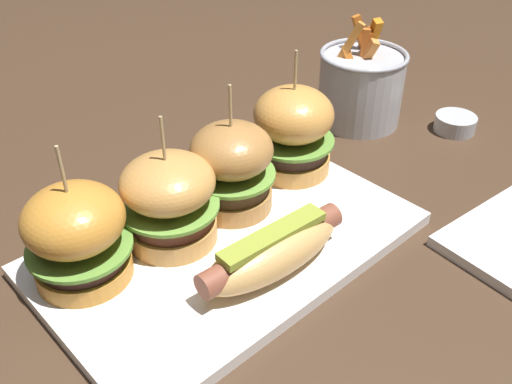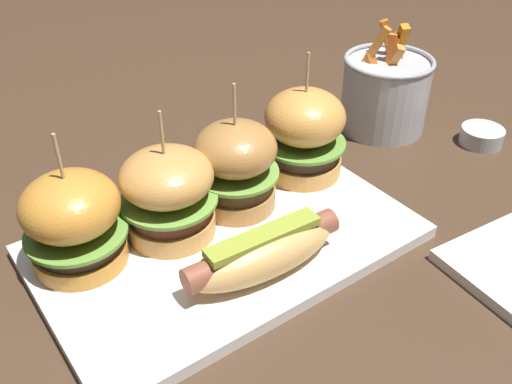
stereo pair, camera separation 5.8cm
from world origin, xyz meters
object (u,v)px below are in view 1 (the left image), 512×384
(slider_far_right, at_px, (293,130))
(sauce_ramekin, at_px, (455,123))
(slider_center_right, at_px, (232,167))
(fries_bucket, at_px, (361,86))
(slider_center_left, at_px, (169,200))
(slider_far_left, at_px, (77,234))
(hot_dog, at_px, (274,250))
(platter_main, at_px, (229,244))

(slider_far_right, xyz_separation_m, sauce_ramekin, (0.25, -0.07, -0.06))
(slider_center_right, bearing_deg, fries_bucket, 10.00)
(slider_center_right, bearing_deg, slider_center_left, 179.97)
(slider_center_right, bearing_deg, slider_far_left, 176.12)
(sauce_ramekin, bearing_deg, fries_bucket, 123.64)
(slider_center_left, bearing_deg, slider_far_left, 172.78)
(hot_dog, height_order, slider_far_left, slider_far_left)
(slider_center_right, distance_m, fries_bucket, 0.28)
(slider_center_right, xyz_separation_m, slider_far_right, (0.10, 0.01, 0.00))
(platter_main, relative_size, sauce_ramekin, 6.70)
(slider_far_left, bearing_deg, hot_dog, -40.24)
(slider_center_left, xyz_separation_m, slider_center_right, (0.08, -0.00, 0.00))
(slider_far_left, relative_size, sauce_ramekin, 2.50)
(slider_far_left, height_order, slider_far_right, slider_far_right)
(slider_center_left, relative_size, slider_far_right, 0.93)
(slider_far_left, bearing_deg, slider_far_right, -0.72)
(sauce_ramekin, bearing_deg, slider_far_right, 164.27)
(platter_main, xyz_separation_m, slider_far_left, (-0.13, 0.05, 0.06))
(hot_dog, relative_size, slider_far_left, 1.16)
(hot_dog, xyz_separation_m, slider_center_right, (0.04, 0.10, 0.03))
(hot_dog, relative_size, fries_bucket, 1.13)
(hot_dog, distance_m, fries_bucket, 0.35)
(slider_center_right, relative_size, fries_bucket, 0.99)
(hot_dog, xyz_separation_m, sauce_ramekin, (0.39, 0.04, -0.03))
(slider_far_left, height_order, slider_center_right, slider_center_right)
(platter_main, height_order, slider_center_right, slider_center_right)
(fries_bucket, bearing_deg, platter_main, -164.41)
(slider_far_left, xyz_separation_m, sauce_ramekin, (0.53, -0.07, -0.05))
(sauce_ramekin, bearing_deg, slider_center_left, 171.77)
(platter_main, height_order, hot_dog, hot_dog)
(hot_dog, bearing_deg, slider_center_right, 69.70)
(slider_center_left, xyz_separation_m, slider_far_right, (0.18, 0.01, 0.01))
(slider_far_right, bearing_deg, slider_far_left, 179.28)
(platter_main, height_order, slider_far_left, slider_far_left)
(slider_center_left, bearing_deg, fries_bucket, 7.77)
(hot_dog, height_order, slider_center_right, slider_center_right)
(platter_main, relative_size, slider_center_right, 2.62)
(slider_far_left, bearing_deg, platter_main, -21.14)
(platter_main, xyz_separation_m, fries_bucket, (0.32, 0.09, 0.05))
(platter_main, xyz_separation_m, slider_far_right, (0.14, 0.05, 0.06))
(slider_far_left, distance_m, slider_center_left, 0.09)
(slider_far_left, relative_size, fries_bucket, 0.97)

